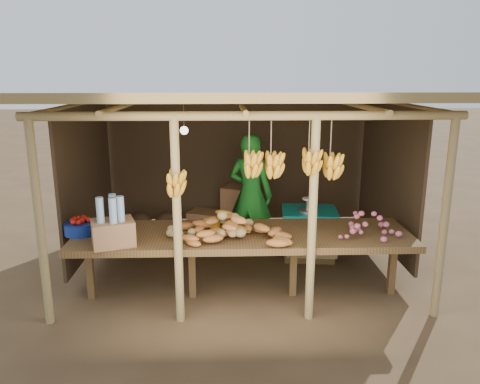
{
  "coord_description": "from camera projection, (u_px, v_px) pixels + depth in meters",
  "views": [
    {
      "loc": [
        -0.22,
        -6.11,
        2.6
      ],
      "look_at": [
        0.0,
        0.0,
        1.05
      ],
      "focal_mm": 35.0,
      "sensor_mm": 36.0,
      "label": 1
    }
  ],
  "objects": [
    {
      "name": "ground",
      "position": [
        240.0,
        264.0,
        6.56
      ],
      "size": [
        60.0,
        60.0,
        0.0
      ],
      "primitive_type": "plane",
      "color": "brown",
      "rests_on": "ground"
    },
    {
      "name": "stall_structure",
      "position": [
        241.0,
        128.0,
        6.07
      ],
      "size": [
        4.7,
        3.5,
        2.43
      ],
      "color": "tan",
      "rests_on": "ground"
    },
    {
      "name": "counter",
      "position": [
        243.0,
        238.0,
        5.46
      ],
      "size": [
        3.9,
        1.05,
        0.8
      ],
      "color": "brown",
      "rests_on": "ground"
    },
    {
      "name": "potato_heap",
      "position": [
        215.0,
        218.0,
        5.4
      ],
      "size": [
        1.1,
        0.74,
        0.37
      ],
      "primitive_type": null,
      "rotation": [
        0.0,
        0.0,
        0.12
      ],
      "color": "tan",
      "rests_on": "counter"
    },
    {
      "name": "sweet_potato_heap",
      "position": [
        232.0,
        223.0,
        5.22
      ],
      "size": [
        1.18,
        0.77,
        0.36
      ],
      "primitive_type": null,
      "rotation": [
        0.0,
        0.0,
        -0.09
      ],
      "color": "#AF662D",
      "rests_on": "counter"
    },
    {
      "name": "onion_heap",
      "position": [
        369.0,
        222.0,
        5.28
      ],
      "size": [
        0.8,
        0.64,
        0.35
      ],
      "primitive_type": null,
      "rotation": [
        0.0,
        0.0,
        -0.38
      ],
      "color": "#CB637C",
      "rests_on": "counter"
    },
    {
      "name": "banana_pile",
      "position": [
        222.0,
        217.0,
        5.46
      ],
      "size": [
        0.6,
        0.45,
        0.34
      ],
      "primitive_type": null,
      "rotation": [
        0.0,
        0.0,
        0.25
      ],
      "color": "gold",
      "rests_on": "counter"
    },
    {
      "name": "tomato_basin",
      "position": [
        81.0,
        227.0,
        5.41
      ],
      "size": [
        0.38,
        0.38,
        0.2
      ],
      "rotation": [
        0.0,
        0.0,
        -0.25
      ],
      "color": "navy",
      "rests_on": "counter"
    },
    {
      "name": "bottle_box",
      "position": [
        113.0,
        226.0,
        5.01
      ],
      "size": [
        0.52,
        0.47,
        0.55
      ],
      "color": "#9A6A45",
      "rests_on": "counter"
    },
    {
      "name": "vendor",
      "position": [
        251.0,
        194.0,
        6.81
      ],
      "size": [
        0.77,
        0.66,
        1.78
      ],
      "primitive_type": "imported",
      "rotation": [
        0.0,
        0.0,
        2.71
      ],
      "color": "#1B7C23",
      "rests_on": "ground"
    },
    {
      "name": "tarp_crate",
      "position": [
        309.0,
        232.0,
        6.76
      ],
      "size": [
        0.84,
        0.74,
        0.93
      ],
      "color": "brown",
      "rests_on": "ground"
    },
    {
      "name": "carton_stack",
      "position": [
        228.0,
        215.0,
        7.63
      ],
      "size": [
        1.18,
        0.57,
        0.81
      ],
      "color": "#9A6A45",
      "rests_on": "ground"
    },
    {
      "name": "burlap_sacks",
      "position": [
        154.0,
        228.0,
        7.28
      ],
      "size": [
        0.86,
        0.45,
        0.61
      ],
      "color": "#402F1E",
      "rests_on": "ground"
    }
  ]
}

